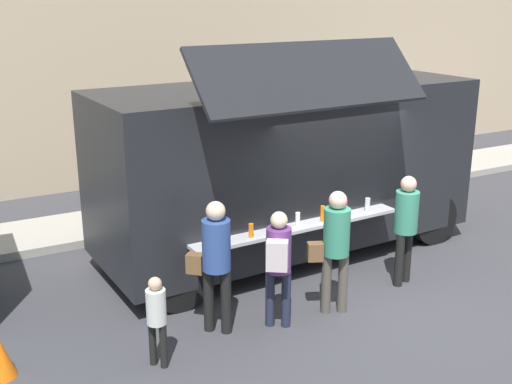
{
  "coord_description": "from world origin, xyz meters",
  "views": [
    {
      "loc": [
        -5.63,
        -6.62,
        4.25
      ],
      "look_at": [
        -1.1,
        1.71,
        1.3
      ],
      "focal_mm": 44.66,
      "sensor_mm": 36.0,
      "label": 1
    }
  ],
  "objects_px": {
    "food_truck_main": "(288,163)",
    "child_near_queue": "(156,314)",
    "customer_extra_browsing": "(406,221)",
    "customer_front_ordering": "(335,242)",
    "trash_bin": "(385,166)",
    "customer_rear_waiting": "(215,256)",
    "customer_mid_with_backpack": "(278,259)"
  },
  "relations": [
    {
      "from": "food_truck_main",
      "to": "child_near_queue",
      "type": "height_order",
      "value": "food_truck_main"
    },
    {
      "from": "food_truck_main",
      "to": "customer_extra_browsing",
      "type": "relative_size",
      "value": 3.74
    },
    {
      "from": "food_truck_main",
      "to": "customer_front_ordering",
      "type": "relative_size",
      "value": 3.63
    },
    {
      "from": "child_near_queue",
      "to": "trash_bin",
      "type": "bearing_deg",
      "value": -3.64
    },
    {
      "from": "customer_extra_browsing",
      "to": "child_near_queue",
      "type": "distance_m",
      "value": 4.11
    },
    {
      "from": "customer_extra_browsing",
      "to": "child_near_queue",
      "type": "relative_size",
      "value": 1.48
    },
    {
      "from": "trash_bin",
      "to": "customer_rear_waiting",
      "type": "bearing_deg",
      "value": -146.18
    },
    {
      "from": "customer_front_ordering",
      "to": "customer_mid_with_backpack",
      "type": "bearing_deg",
      "value": 113.15
    },
    {
      "from": "customer_rear_waiting",
      "to": "customer_extra_browsing",
      "type": "height_order",
      "value": "customer_rear_waiting"
    },
    {
      "from": "customer_extra_browsing",
      "to": "child_near_queue",
      "type": "height_order",
      "value": "customer_extra_browsing"
    },
    {
      "from": "customer_rear_waiting",
      "to": "customer_mid_with_backpack",
      "type": "bearing_deg",
      "value": -67.46
    },
    {
      "from": "customer_front_ordering",
      "to": "customer_mid_with_backpack",
      "type": "height_order",
      "value": "customer_front_ordering"
    },
    {
      "from": "customer_extra_browsing",
      "to": "food_truck_main",
      "type": "bearing_deg",
      "value": 6.71
    },
    {
      "from": "trash_bin",
      "to": "child_near_queue",
      "type": "xyz_separation_m",
      "value": [
        -7.23,
        -4.62,
        0.22
      ]
    },
    {
      "from": "trash_bin",
      "to": "child_near_queue",
      "type": "relative_size",
      "value": 0.82
    },
    {
      "from": "trash_bin",
      "to": "child_near_queue",
      "type": "height_order",
      "value": "child_near_queue"
    },
    {
      "from": "customer_rear_waiting",
      "to": "customer_front_ordering",
      "type": "bearing_deg",
      "value": -56.26
    },
    {
      "from": "customer_front_ordering",
      "to": "child_near_queue",
      "type": "height_order",
      "value": "customer_front_ordering"
    },
    {
      "from": "customer_mid_with_backpack",
      "to": "customer_extra_browsing",
      "type": "xyz_separation_m",
      "value": [
        2.36,
        0.25,
        0.03
      ]
    },
    {
      "from": "customer_rear_waiting",
      "to": "child_near_queue",
      "type": "xyz_separation_m",
      "value": [
        -0.96,
        -0.42,
        -0.38
      ]
    },
    {
      "from": "food_truck_main",
      "to": "customer_extra_browsing",
      "type": "xyz_separation_m",
      "value": [
        0.9,
        -1.93,
        -0.55
      ]
    },
    {
      "from": "customer_extra_browsing",
      "to": "customer_front_ordering",
      "type": "bearing_deg",
      "value": 81.27
    },
    {
      "from": "customer_mid_with_backpack",
      "to": "customer_rear_waiting",
      "type": "distance_m",
      "value": 0.82
    },
    {
      "from": "customer_front_ordering",
      "to": "customer_rear_waiting",
      "type": "relative_size",
      "value": 0.98
    },
    {
      "from": "customer_front_ordering",
      "to": "customer_extra_browsing",
      "type": "distance_m",
      "value": 1.49
    },
    {
      "from": "customer_rear_waiting",
      "to": "customer_extra_browsing",
      "type": "relative_size",
      "value": 1.05
    },
    {
      "from": "trash_bin",
      "to": "child_near_queue",
      "type": "bearing_deg",
      "value": -147.44
    },
    {
      "from": "customer_mid_with_backpack",
      "to": "child_near_queue",
      "type": "bearing_deg",
      "value": 128.93
    },
    {
      "from": "customer_front_ordering",
      "to": "child_near_queue",
      "type": "relative_size",
      "value": 1.53
    },
    {
      "from": "customer_mid_with_backpack",
      "to": "food_truck_main",
      "type": "bearing_deg",
      "value": 1.22
    },
    {
      "from": "food_truck_main",
      "to": "customer_extra_browsing",
      "type": "distance_m",
      "value": 2.2
    },
    {
      "from": "trash_bin",
      "to": "customer_front_ordering",
      "type": "bearing_deg",
      "value": -135.8
    }
  ]
}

